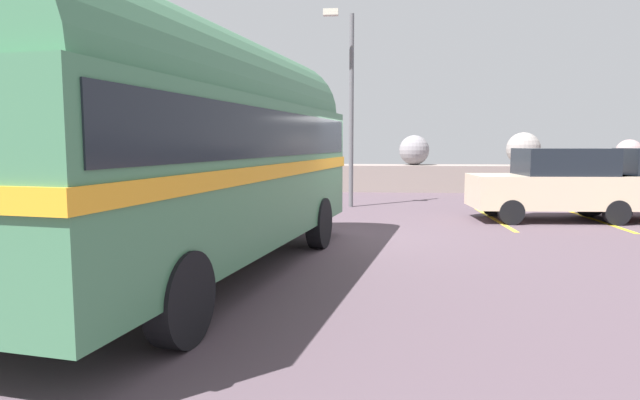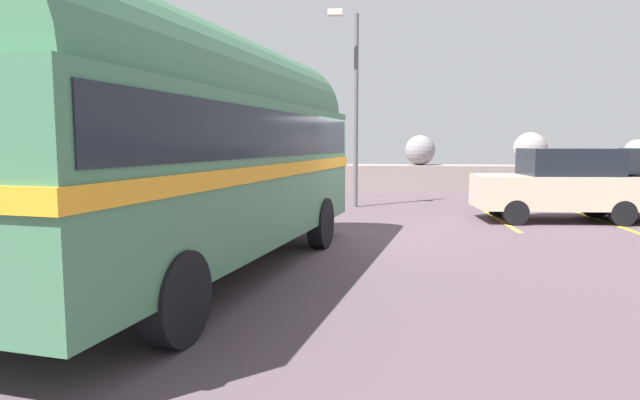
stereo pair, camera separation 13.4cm
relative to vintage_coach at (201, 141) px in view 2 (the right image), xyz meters
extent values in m
cube|color=#53434D|center=(1.64, 3.17, -2.04)|extent=(32.00, 26.00, 0.02)
cube|color=gray|center=(1.64, 14.97, -1.50)|extent=(31.36, 1.80, 1.10)
sphere|color=gray|center=(-9.81, 14.48, -0.54)|extent=(0.81, 0.81, 0.81)
cube|color=gray|center=(-5.04, 15.34, -0.37)|extent=(1.36, 1.40, 1.16)
cube|color=gray|center=(-0.72, 14.84, -0.27)|extent=(1.67, 1.51, 1.36)
sphere|color=gray|center=(4.51, 14.97, -0.33)|extent=(1.24, 1.24, 1.24)
sphere|color=gray|center=(8.94, 14.99, -0.28)|extent=(1.35, 1.35, 1.35)
sphere|color=gray|center=(13.33, 15.48, -0.42)|extent=(1.06, 1.06, 1.06)
cube|color=yellow|center=(5.84, 6.67, -2.03)|extent=(0.12, 4.40, 0.01)
cube|color=yellow|center=(8.44, 6.67, -2.03)|extent=(0.12, 4.40, 0.01)
cylinder|color=black|center=(-0.61, 2.76, -1.55)|extent=(0.45, 0.99, 0.96)
cylinder|color=black|center=(1.56, 2.36, -1.55)|extent=(0.45, 0.99, 0.96)
cylinder|color=black|center=(0.61, -2.77, -1.55)|extent=(0.45, 0.99, 0.96)
cube|color=#3F7451|center=(0.00, 0.00, -0.48)|extent=(3.88, 8.70, 2.10)
cylinder|color=#3F7451|center=(0.00, 0.00, 0.57)|extent=(3.63, 8.33, 2.20)
cube|color=orange|center=(0.00, 0.00, -0.42)|extent=(3.95, 8.79, 0.20)
cube|color=black|center=(0.00, 0.00, 0.10)|extent=(3.86, 8.37, 0.64)
cube|color=silver|center=(0.77, 4.19, -1.35)|extent=(2.27, 0.57, 0.28)
cylinder|color=black|center=(-5.35, 4.69, -1.55)|extent=(0.44, 0.99, 0.96)
cylinder|color=black|center=(-3.17, 4.32, -1.55)|extent=(0.44, 0.99, 0.96)
cube|color=silver|center=(-3.98, 6.15, -1.35)|extent=(2.27, 0.54, 0.28)
cylinder|color=black|center=(6.02, 5.64, -1.72)|extent=(0.63, 0.23, 0.62)
cylinder|color=black|center=(5.95, 7.17, -1.72)|extent=(0.63, 0.23, 0.62)
cylinder|color=black|center=(8.56, 5.75, -1.72)|extent=(0.63, 0.23, 0.62)
cylinder|color=black|center=(8.49, 7.28, -1.72)|extent=(0.63, 0.23, 0.62)
cube|color=beige|center=(7.25, 6.46, -1.27)|extent=(4.17, 1.87, 0.84)
cube|color=black|center=(7.50, 6.47, -0.51)|extent=(2.26, 1.65, 0.68)
cylinder|color=black|center=(8.70, 6.02, -1.72)|extent=(0.62, 0.21, 0.62)
cylinder|color=black|center=(8.73, 7.55, -1.72)|extent=(0.62, 0.21, 0.62)
cylinder|color=#5B5B60|center=(2.01, 9.07, 0.91)|extent=(0.14, 0.14, 5.92)
cube|color=beige|center=(1.41, 8.44, 3.77)|extent=(0.44, 0.24, 0.18)
camera|label=1|loc=(2.38, -7.79, -0.03)|focal=30.30mm
camera|label=2|loc=(2.51, -7.78, -0.03)|focal=30.30mm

